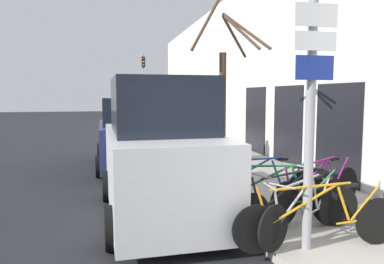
% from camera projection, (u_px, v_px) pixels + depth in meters
% --- Properties ---
extents(ground_plane, '(80.00, 80.00, 0.00)m').
position_uv_depth(ground_plane, '(139.00, 160.00, 12.80)').
color(ground_plane, black).
extents(sidewalk_curb, '(3.20, 32.00, 0.15)m').
position_uv_depth(sidewalk_curb, '(194.00, 145.00, 16.10)').
color(sidewalk_curb, '#ADA89E').
rests_on(sidewalk_curb, ground).
extents(building_facade, '(0.23, 32.00, 6.50)m').
position_uv_depth(building_facade, '(234.00, 72.00, 16.12)').
color(building_facade, silver).
rests_on(building_facade, ground).
extents(signpost, '(0.60, 0.15, 3.38)m').
position_uv_depth(signpost, '(311.00, 112.00, 4.89)').
color(signpost, '#939399').
rests_on(signpost, sidewalk_curb).
extents(bicycle_0, '(2.43, 0.44, 0.91)m').
position_uv_depth(bicycle_0, '(319.00, 221.00, 5.04)').
color(bicycle_0, black).
rests_on(bicycle_0, sidewalk_curb).
extents(bicycle_1, '(1.90, 1.10, 0.89)m').
position_uv_depth(bicycle_1, '(304.00, 212.00, 5.45)').
color(bicycle_1, black).
rests_on(bicycle_1, sidewalk_curb).
extents(bicycle_2, '(2.37, 0.81, 0.92)m').
position_uv_depth(bicycle_2, '(296.00, 202.00, 5.88)').
color(bicycle_2, black).
rests_on(bicycle_2, sidewalk_curb).
extents(bicycle_3, '(2.37, 1.04, 0.98)m').
position_uv_depth(bicycle_3, '(274.00, 198.00, 6.07)').
color(bicycle_3, black).
rests_on(bicycle_3, sidewalk_curb).
extents(bicycle_4, '(2.35, 1.12, 0.98)m').
position_uv_depth(bicycle_4, '(318.00, 191.00, 6.53)').
color(bicycle_4, black).
rests_on(bicycle_4, sidewalk_curb).
extents(bicycle_5, '(2.59, 0.45, 0.96)m').
position_uv_depth(bicycle_5, '(256.00, 187.00, 6.80)').
color(bicycle_5, black).
rests_on(bicycle_5, sidewalk_curb).
extents(parked_car_0, '(2.05, 4.17, 2.52)m').
position_uv_depth(parked_car_0, '(160.00, 156.00, 6.72)').
color(parked_car_0, silver).
rests_on(parked_car_0, ground).
extents(parked_car_1, '(2.12, 4.14, 2.14)m').
position_uv_depth(parked_car_1, '(131.00, 136.00, 11.47)').
color(parked_car_1, navy).
rests_on(parked_car_1, ground).
extents(pedestrian_near, '(0.47, 0.40, 1.81)m').
position_uv_depth(pedestrian_near, '(212.00, 128.00, 11.66)').
color(pedestrian_near, '#333338').
rests_on(pedestrian_near, sidewalk_curb).
extents(street_tree, '(1.70, 1.71, 4.42)m').
position_uv_depth(street_tree, '(224.00, 99.00, 8.60)').
color(street_tree, '#4C3828').
rests_on(street_tree, sidewalk_curb).
extents(traffic_light, '(0.20, 0.30, 4.50)m').
position_uv_depth(traffic_light, '(144.00, 82.00, 22.61)').
color(traffic_light, '#939399').
rests_on(traffic_light, sidewalk_curb).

